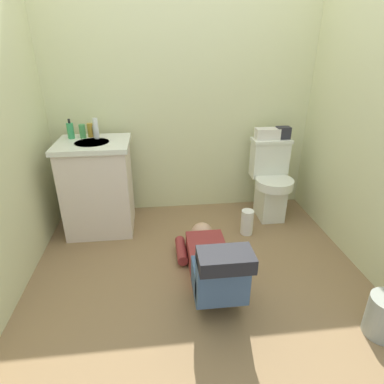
% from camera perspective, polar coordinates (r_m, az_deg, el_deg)
% --- Properties ---
extents(ground_plane, '(2.94, 3.07, 0.04)m').
position_cam_1_polar(ground_plane, '(2.53, 0.77, -13.52)').
color(ground_plane, olive).
extents(wall_back, '(2.60, 0.08, 2.40)m').
position_cam_1_polar(wall_back, '(3.08, -1.79, 18.25)').
color(wall_back, beige).
rests_on(wall_back, ground_plane).
extents(toilet, '(0.36, 0.46, 0.75)m').
position_cam_1_polar(toilet, '(3.15, 13.80, 2.01)').
color(toilet, silver).
rests_on(toilet, ground_plane).
extents(vanity_cabinet, '(0.60, 0.52, 0.82)m').
position_cam_1_polar(vanity_cabinet, '(2.93, -16.35, 1.05)').
color(vanity_cabinet, beige).
rests_on(vanity_cabinet, ground_plane).
extents(faucet, '(0.02, 0.02, 0.10)m').
position_cam_1_polar(faucet, '(2.92, -17.01, 10.27)').
color(faucet, silver).
rests_on(faucet, vanity_cabinet).
extents(person_plumber, '(0.39, 1.06, 0.52)m').
position_cam_1_polar(person_plumber, '(2.27, 3.55, -12.52)').
color(person_plumber, maroon).
rests_on(person_plumber, ground_plane).
extents(tissue_box, '(0.22, 0.11, 0.10)m').
position_cam_1_polar(tissue_box, '(3.08, 13.26, 10.06)').
color(tissue_box, silver).
rests_on(tissue_box, toilet).
extents(toiletry_bag, '(0.12, 0.09, 0.11)m').
position_cam_1_polar(toiletry_bag, '(3.13, 15.90, 10.11)').
color(toiletry_bag, '#26262D').
rests_on(toiletry_bag, toilet).
extents(soap_dispenser, '(0.06, 0.06, 0.17)m').
position_cam_1_polar(soap_dispenser, '(2.94, -20.81, 10.18)').
color(soap_dispenser, '#379A59').
rests_on(soap_dispenser, vanity_cabinet).
extents(bottle_green, '(0.05, 0.05, 0.12)m').
position_cam_1_polar(bottle_green, '(2.93, -18.91, 10.20)').
color(bottle_green, '#4A9D53').
rests_on(bottle_green, vanity_cabinet).
extents(bottle_amber, '(0.05, 0.05, 0.12)m').
position_cam_1_polar(bottle_amber, '(2.95, -17.65, 10.46)').
color(bottle_amber, gold).
rests_on(bottle_amber, vanity_cabinet).
extents(bottle_white, '(0.04, 0.04, 0.17)m').
position_cam_1_polar(bottle_white, '(2.86, -16.72, 10.77)').
color(bottle_white, white).
rests_on(bottle_white, vanity_cabinet).
extents(paper_towel_roll, '(0.11, 0.11, 0.23)m').
position_cam_1_polar(paper_towel_roll, '(2.90, 9.78, -5.30)').
color(paper_towel_roll, white).
rests_on(paper_towel_roll, ground_plane).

